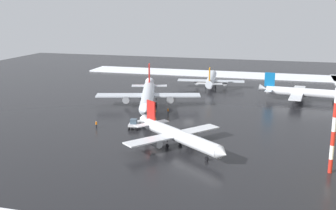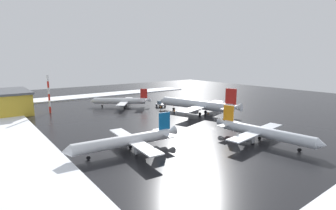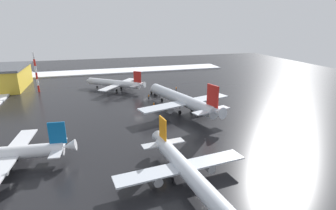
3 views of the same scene
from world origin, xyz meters
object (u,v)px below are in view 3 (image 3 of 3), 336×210
Objects in this scene: ground_crew_near_tug at (176,89)px; ground_crew_mid_apron at (154,105)px; antenna_mast at (36,73)px; airplane_parked_starboard at (1,154)px; airplane_foreground_jet at (187,171)px; traffic_cone_mid_line at (168,107)px; airplane_far_rear at (115,83)px; cargo_hangar at (6,77)px; ground_crew_by_nose_gear at (149,96)px; traffic_cone_near_nose at (194,112)px; airplane_distant_tail at (182,100)px; pushback_tug at (155,91)px.

ground_crew_mid_apron is at bearing -29.05° from ground_crew_near_tug.
ground_crew_mid_apron is at bearing 50.66° from antenna_mast.
airplane_parked_starboard is 34.04m from airplane_foreground_jet.
traffic_cone_mid_line is (32.77, 41.71, -7.17)m from antenna_mast.
traffic_cone_mid_line is (18.76, -8.77, -0.70)m from ground_crew_near_tug.
airplane_far_rear is at bearing 82.38° from ground_crew_mid_apron.
cargo_hangar reaches higher than ground_crew_mid_apron.
ground_crew_mid_apron is (9.66, -0.46, 0.00)m from ground_crew_by_nose_gear.
antenna_mast is at bearing 112.89° from ground_crew_mid_apron.
airplane_far_rear is 40.98× the size of traffic_cone_near_nose.
airplane_parked_starboard is 1.84× the size of antenna_mast.
airplane_parked_starboard reaches higher than traffic_cone_near_nose.
ground_crew_by_nose_gear is at bearing 59.47° from ground_crew_mid_apron.
ground_crew_by_nose_gear is 59.91m from cargo_hangar.
airplane_foreground_jet is 16.38× the size of ground_crew_mid_apron.
airplane_parked_starboard is 64.22m from ground_crew_near_tug.
cargo_hangar is (-31.15, -51.06, 3.47)m from ground_crew_by_nose_gear.
ground_crew_by_nose_gear is at bearing 8.19° from airplane_distant_tail.
pushback_tug reaches higher than ground_crew_by_nose_gear.
airplane_far_rear is 13.18× the size of ground_crew_mid_apron.
airplane_foreground_jet reaches higher than ground_crew_near_tug.
cargo_hangar is at bearing 35.11° from airplane_distant_tail.
ground_crew_mid_apron is (-41.03, 4.34, -1.78)m from airplane_foreground_jet.
traffic_cone_near_nose is at bearing 46.79° from traffic_cone_mid_line.
airplane_distant_tail is 5.13m from traffic_cone_near_nose.
pushback_tug is at bearing -69.28° from ground_crew_near_tug.
ground_crew_by_nose_gear is (7.22, -12.32, 0.00)m from ground_crew_near_tug.
antenna_mast is at bearing -81.92° from airplane_parked_starboard.
airplane_distant_tail reaches higher than cargo_hangar.
airplane_parked_starboard is 43.61m from ground_crew_mid_apron.
pushback_tug is 6.36m from ground_crew_by_nose_gear.
antenna_mast is at bearing 34.82° from airplane_distant_tail.
traffic_cone_near_nose is at bearing 2.57° from ground_crew_near_tug.
airplane_parked_starboard is at bearing -171.02° from ground_crew_mid_apron.
traffic_cone_mid_line is (42.69, 54.62, -4.17)m from cargo_hangar.
airplane_far_rear is 0.90× the size of cargo_hangar.
cargo_hangar is (-40.81, -50.60, 3.47)m from ground_crew_mid_apron.
ground_crew_mid_apron is (16.88, -12.79, 0.00)m from ground_crew_near_tug.
pushback_tug is (-55.95, 8.36, -1.47)m from airplane_foreground_jet.
ground_crew_by_nose_gear is (-35.73, 35.38, -1.72)m from airplane_parked_starboard.
pushback_tug is 0.20× the size of cargo_hangar.
cargo_hangar is 45.68× the size of traffic_cone_near_nose.
cargo_hangar is at bearing 54.82° from pushback_tug.
traffic_cone_mid_line is at bearing -16.95° from ground_crew_near_tug.
airplane_far_rear is at bearing -149.41° from traffic_cone_near_nose.
airplane_distant_tail reaches higher than ground_crew_mid_apron.
airplane_foreground_jet is 36.38m from traffic_cone_near_nose.
traffic_cone_mid_line is (27.49, 13.42, -2.37)m from airplane_far_rear.
ground_crew_near_tug is at bearing -162.99° from airplane_far_rear.
pushback_tug reaches higher than traffic_cone_near_nose.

